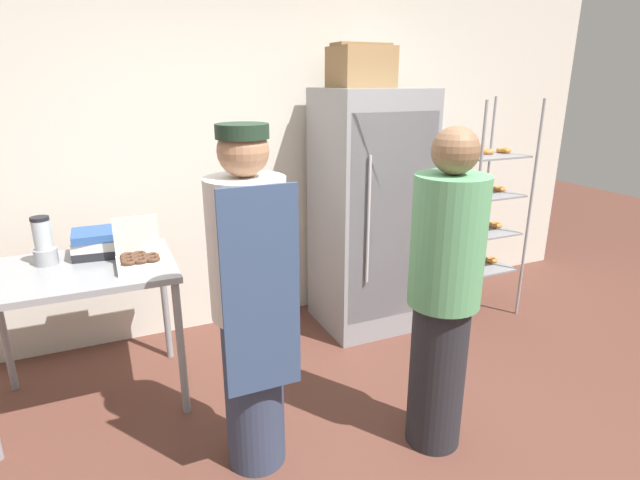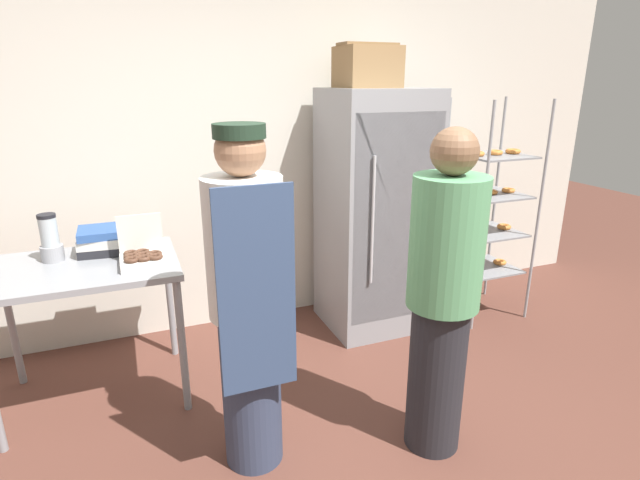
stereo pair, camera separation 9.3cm
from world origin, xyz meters
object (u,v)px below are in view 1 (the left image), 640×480
Objects in this scene: refrigerator at (369,212)px; blender_pitcher at (44,244)px; binder_stack at (97,243)px; donut_box at (140,259)px; person_baker at (251,303)px; baking_rack at (481,209)px; cardboard_storage_box at (361,66)px; person_customer at (443,295)px.

blender_pitcher is at bearing -176.80° from refrigerator.
blender_pitcher is 0.98× the size of binder_stack.
donut_box is 0.85m from person_baker.
refrigerator reaches higher than donut_box.
baking_rack is 2.63m from donut_box.
refrigerator reaches higher than person_baker.
binder_stack is at bearing 11.17° from blender_pitcher.
cardboard_storage_box is (1.82, 0.12, 1.01)m from binder_stack.
donut_box is 0.56m from blender_pitcher.
binder_stack is (-0.21, 0.32, 0.03)m from donut_box.
blender_pitcher is at bearing 179.33° from baking_rack.
cardboard_storage_box is 0.24× the size of person_customer.
person_customer reaches higher than donut_box.
person_baker is (0.63, -1.06, -0.06)m from binder_stack.
baking_rack is 1.02× the size of person_baker.
donut_box is at bearing -56.88° from binder_stack.
cardboard_storage_box is (2.09, 0.18, 0.96)m from blender_pitcher.
donut_box is 0.68× the size of cardboard_storage_box.
person_baker is 1.01× the size of person_customer.
person_baker is (-1.19, -1.19, -1.07)m from cardboard_storage_box.
binder_stack is at bearing 123.12° from donut_box.
binder_stack is 0.72× the size of cardboard_storage_box.
donut_box is at bearing 119.53° from person_baker.
blender_pitcher reaches higher than donut_box.
refrigerator is 1.42m from person_customer.
person_customer is at bearing -101.12° from cardboard_storage_box.
baking_rack is 1.49m from cardboard_storage_box.
refrigerator is at bearing 41.88° from person_baker.
blender_pitcher is at bearing -175.19° from cardboard_storage_box.
person_customer reaches higher than binder_stack.
blender_pitcher is (-3.10, 0.04, 0.11)m from baking_rack.
baking_rack is at bearing -1.82° from binder_stack.
person_baker is at bearing -60.47° from donut_box.
person_baker reaches higher than person_customer.
refrigerator is at bearing 170.47° from baking_rack.
binder_stack is (-2.83, 0.09, 0.07)m from baking_rack.
baking_rack is 6.22× the size of blender_pitcher.
refrigerator reaches higher than binder_stack.
refrigerator reaches higher than baking_rack.
blender_pitcher is 0.70× the size of cardboard_storage_box.
binder_stack is 2.09m from cardboard_storage_box.
donut_box is 0.95× the size of binder_stack.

